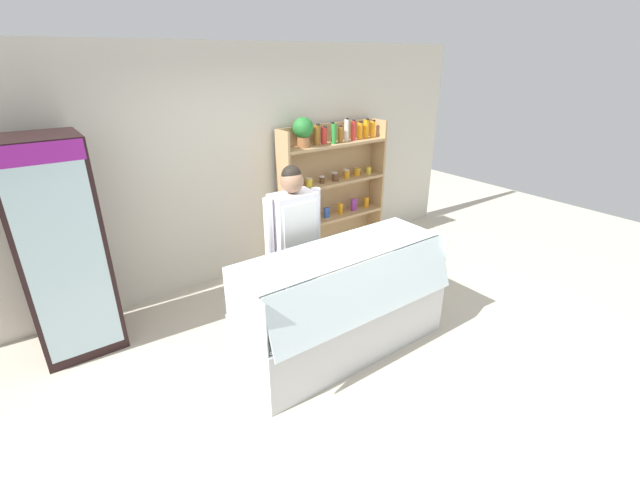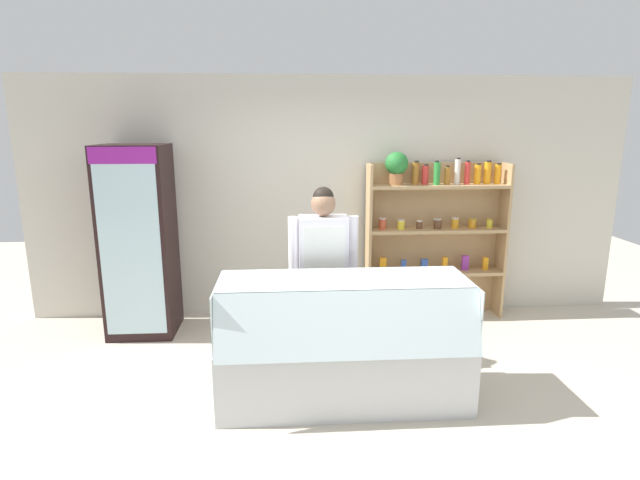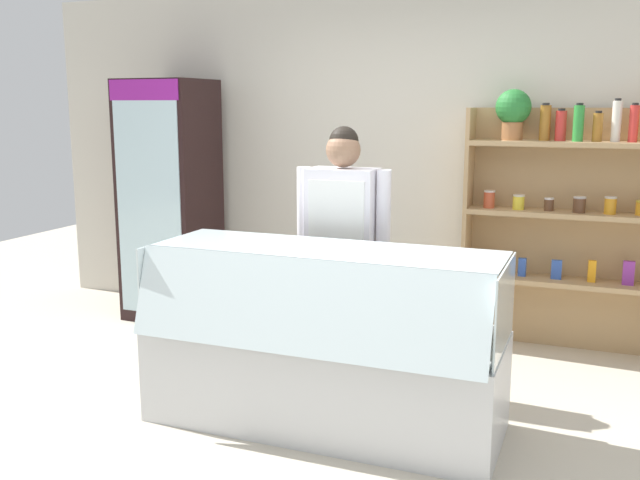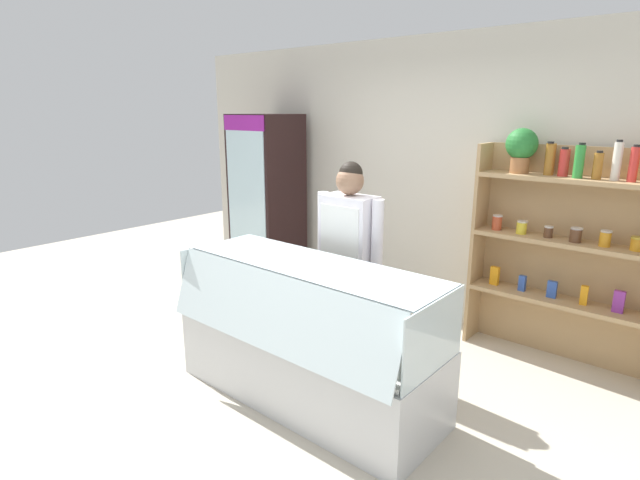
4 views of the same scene
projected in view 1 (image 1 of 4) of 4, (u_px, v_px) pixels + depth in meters
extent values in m
plane|color=beige|center=(351.00, 348.00, 4.06)|extent=(12.00, 12.00, 0.00)
cube|color=beige|center=(242.00, 166.00, 5.05)|extent=(6.80, 0.10, 2.70)
cube|color=black|center=(61.00, 250.00, 3.74)|extent=(0.67, 0.62, 1.98)
cube|color=silver|center=(66.00, 263.00, 3.51)|extent=(0.59, 0.01, 1.78)
cube|color=#8C1E8C|center=(38.00, 154.00, 3.15)|extent=(0.63, 0.01, 0.16)
cylinder|color=red|center=(57.00, 334.00, 3.71)|extent=(0.05, 0.05, 0.17)
cylinder|color=#3356B2|center=(74.00, 329.00, 3.78)|extent=(0.06, 0.06, 0.17)
cylinder|color=purple|center=(91.00, 322.00, 3.85)|extent=(0.06, 0.06, 0.19)
cylinder|color=silver|center=(107.00, 317.00, 3.92)|extent=(0.05, 0.05, 0.20)
cylinder|color=silver|center=(40.00, 278.00, 3.49)|extent=(0.07, 0.07, 0.22)
cylinder|color=#9E6623|center=(60.00, 276.00, 3.57)|extent=(0.05, 0.05, 0.18)
cylinder|color=purple|center=(78.00, 271.00, 3.64)|extent=(0.05, 0.05, 0.19)
cylinder|color=silver|center=(95.00, 266.00, 3.71)|extent=(0.05, 0.05, 0.20)
cylinder|color=orange|center=(25.00, 218.00, 3.29)|extent=(0.07, 0.07, 0.21)
cylinder|color=silver|center=(53.00, 213.00, 3.39)|extent=(0.06, 0.06, 0.21)
cylinder|color=#2D8C38|center=(79.00, 211.00, 3.50)|extent=(0.05, 0.05, 0.17)
cube|color=tan|center=(327.00, 190.00, 5.79)|extent=(1.57, 0.02, 1.76)
cube|color=tan|center=(285.00, 203.00, 5.27)|extent=(0.03, 0.28, 1.76)
cube|color=tan|center=(376.00, 183.00, 6.10)|extent=(0.03, 0.28, 1.76)
cube|color=tan|center=(333.00, 217.00, 5.83)|extent=(1.51, 0.28, 0.04)
cube|color=tan|center=(334.00, 182.00, 5.63)|extent=(1.51, 0.28, 0.04)
cube|color=tan|center=(334.00, 144.00, 5.43)|extent=(1.51, 0.28, 0.04)
cylinder|color=#996038|center=(303.00, 142.00, 5.14)|extent=(0.15, 0.15, 0.13)
sphere|color=#24702D|center=(303.00, 128.00, 5.07)|extent=(0.25, 0.25, 0.25)
cylinder|color=#9E6623|center=(317.00, 135.00, 5.26)|extent=(0.08, 0.08, 0.25)
cylinder|color=black|center=(318.00, 124.00, 5.18)|extent=(0.05, 0.05, 0.02)
cylinder|color=red|center=(324.00, 136.00, 5.32)|extent=(0.07, 0.07, 0.21)
cylinder|color=black|center=(325.00, 127.00, 5.26)|extent=(0.05, 0.05, 0.02)
cylinder|color=#2D8C38|center=(334.00, 134.00, 5.34)|extent=(0.07, 0.07, 0.24)
cylinder|color=black|center=(333.00, 123.00, 5.30)|extent=(0.05, 0.05, 0.02)
cylinder|color=#9E6623|center=(340.00, 135.00, 5.43)|extent=(0.07, 0.07, 0.19)
cylinder|color=black|center=(340.00, 126.00, 5.39)|extent=(0.04, 0.04, 0.02)
cylinder|color=silver|center=(347.00, 130.00, 5.49)|extent=(0.06, 0.06, 0.28)
cylinder|color=black|center=(347.00, 119.00, 5.42)|extent=(0.04, 0.04, 0.02)
cylinder|color=red|center=(353.00, 131.00, 5.55)|extent=(0.06, 0.06, 0.25)
cylinder|color=black|center=(354.00, 120.00, 5.49)|extent=(0.04, 0.04, 0.02)
cylinder|color=orange|center=(360.00, 131.00, 5.63)|extent=(0.07, 0.07, 0.21)
cylinder|color=black|center=(361.00, 122.00, 5.57)|extent=(0.05, 0.05, 0.02)
cylinder|color=orange|center=(366.00, 129.00, 5.69)|extent=(0.07, 0.07, 0.24)
cylinder|color=black|center=(368.00, 119.00, 5.62)|extent=(0.05, 0.05, 0.02)
cylinder|color=orange|center=(373.00, 129.00, 5.75)|extent=(0.07, 0.07, 0.22)
cylinder|color=black|center=(374.00, 121.00, 5.69)|extent=(0.04, 0.04, 0.02)
cylinder|color=#BF4C2D|center=(295.00, 184.00, 5.26)|extent=(0.08, 0.08, 0.11)
cylinder|color=silver|center=(295.00, 179.00, 5.24)|extent=(0.08, 0.08, 0.01)
cylinder|color=yellow|center=(309.00, 182.00, 5.37)|extent=(0.08, 0.08, 0.09)
cylinder|color=silver|center=(309.00, 178.00, 5.36)|extent=(0.08, 0.08, 0.01)
cylinder|color=brown|center=(322.00, 180.00, 5.50)|extent=(0.07, 0.07, 0.08)
cylinder|color=silver|center=(322.00, 176.00, 5.48)|extent=(0.07, 0.07, 0.01)
cylinder|color=brown|center=(335.00, 177.00, 5.59)|extent=(0.09, 0.09, 0.10)
cylinder|color=silver|center=(334.00, 173.00, 5.58)|extent=(0.09, 0.09, 0.01)
cylinder|color=orange|center=(347.00, 174.00, 5.70)|extent=(0.08, 0.08, 0.11)
cylinder|color=silver|center=(346.00, 170.00, 5.69)|extent=(0.08, 0.08, 0.01)
cylinder|color=orange|center=(357.00, 172.00, 5.83)|extent=(0.09, 0.09, 0.09)
cylinder|color=gold|center=(358.00, 169.00, 5.81)|extent=(0.09, 0.09, 0.01)
cylinder|color=yellow|center=(369.00, 171.00, 5.93)|extent=(0.07, 0.07, 0.09)
cylinder|color=gold|center=(369.00, 167.00, 5.91)|extent=(0.07, 0.07, 0.01)
cube|color=orange|center=(297.00, 219.00, 5.46)|extent=(0.07, 0.04, 0.16)
cube|color=#3356B2|center=(312.00, 217.00, 5.60)|extent=(0.06, 0.04, 0.13)
cube|color=#3356B2|center=(327.00, 213.00, 5.73)|extent=(0.07, 0.04, 0.14)
cube|color=orange|center=(340.00, 209.00, 5.85)|extent=(0.06, 0.04, 0.15)
cube|color=purple|center=(354.00, 205.00, 5.98)|extent=(0.08, 0.04, 0.17)
cube|color=orange|center=(366.00, 202.00, 6.11)|extent=(0.06, 0.04, 0.14)
cube|color=silver|center=(342.00, 322.00, 3.98)|extent=(1.96, 0.73, 0.55)
cube|color=white|center=(343.00, 295.00, 3.86)|extent=(1.90, 0.67, 0.03)
cube|color=silver|center=(370.00, 291.00, 3.52)|extent=(1.92, 0.16, 0.47)
cube|color=silver|center=(340.00, 250.00, 3.72)|extent=(1.92, 0.57, 0.01)
cube|color=silver|center=(244.00, 310.00, 3.25)|extent=(0.01, 0.69, 0.45)
cube|color=silver|center=(418.00, 248.00, 4.30)|extent=(0.01, 0.69, 0.45)
cube|color=beige|center=(259.00, 317.00, 3.47)|extent=(0.16, 0.12, 0.05)
cube|color=white|center=(273.00, 329.00, 3.31)|extent=(0.05, 0.03, 0.02)
cube|color=beige|center=(283.00, 308.00, 3.60)|extent=(0.17, 0.11, 0.04)
cube|color=white|center=(298.00, 319.00, 3.43)|extent=(0.05, 0.03, 0.02)
cube|color=tan|center=(306.00, 298.00, 3.72)|extent=(0.16, 0.11, 0.06)
cube|color=white|center=(321.00, 310.00, 3.56)|extent=(0.05, 0.03, 0.02)
cube|color=beige|center=(327.00, 291.00, 3.85)|extent=(0.16, 0.12, 0.05)
cube|color=white|center=(342.00, 301.00, 3.68)|extent=(0.05, 0.03, 0.02)
cube|color=tan|center=(347.00, 284.00, 3.97)|extent=(0.16, 0.14, 0.05)
cube|color=white|center=(362.00, 293.00, 3.81)|extent=(0.05, 0.03, 0.02)
cube|color=tan|center=(365.00, 276.00, 4.09)|extent=(0.17, 0.13, 0.05)
cube|color=white|center=(381.00, 286.00, 3.93)|extent=(0.05, 0.03, 0.02)
cube|color=beige|center=(383.00, 269.00, 4.22)|extent=(0.16, 0.12, 0.06)
cube|color=white|center=(399.00, 278.00, 4.06)|extent=(0.05, 0.03, 0.02)
cube|color=beige|center=(399.00, 263.00, 4.34)|extent=(0.16, 0.14, 0.05)
cube|color=white|center=(415.00, 272.00, 4.18)|extent=(0.05, 0.03, 0.02)
cylinder|color=tan|center=(272.00, 323.00, 3.31)|extent=(0.21, 0.15, 0.13)
cylinder|color=#A35B4C|center=(295.00, 313.00, 3.43)|extent=(0.19, 0.16, 0.15)
cylinder|color=white|center=(390.00, 271.00, 4.01)|extent=(0.07, 0.07, 0.22)
cylinder|color=white|center=(397.00, 269.00, 4.07)|extent=(0.07, 0.07, 0.20)
cylinder|color=#2D2D38|center=(287.00, 292.00, 4.28)|extent=(0.13, 0.13, 0.76)
cylinder|color=#2D2D38|center=(303.00, 286.00, 4.38)|extent=(0.13, 0.13, 0.76)
cube|color=white|center=(293.00, 225.00, 4.05)|extent=(0.43, 0.24, 0.63)
cube|color=white|center=(301.00, 262.00, 4.09)|extent=(0.36, 0.01, 1.18)
cylinder|color=white|center=(269.00, 228.00, 3.90)|extent=(0.09, 0.09, 0.57)
cylinder|color=white|center=(316.00, 216.00, 4.18)|extent=(0.09, 0.09, 0.57)
sphere|color=#8C664C|center=(292.00, 181.00, 3.88)|extent=(0.22, 0.22, 0.22)
sphere|color=black|center=(291.00, 175.00, 3.87)|extent=(0.18, 0.18, 0.18)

